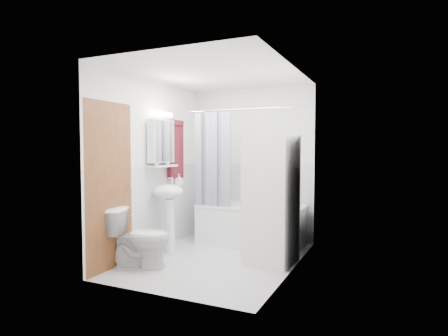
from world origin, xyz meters
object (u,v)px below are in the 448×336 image
at_px(washer_dryer, 271,199).
at_px(sink, 168,202).
at_px(toilet, 140,238).
at_px(bathtub, 251,223).

bearing_deg(washer_dryer, sink, -168.89).
relative_size(washer_dryer, toilet, 2.21).
height_order(sink, toilet, sink).
xyz_separation_m(sink, washer_dryer, (1.43, 0.15, 0.11)).
bearing_deg(sink, toilet, -87.21).
height_order(bathtub, sink, sink).
bearing_deg(washer_dryer, toilet, -143.69).
height_order(bathtub, toilet, toilet).
distance_m(sink, washer_dryer, 1.44).
height_order(sink, washer_dryer, washer_dryer).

